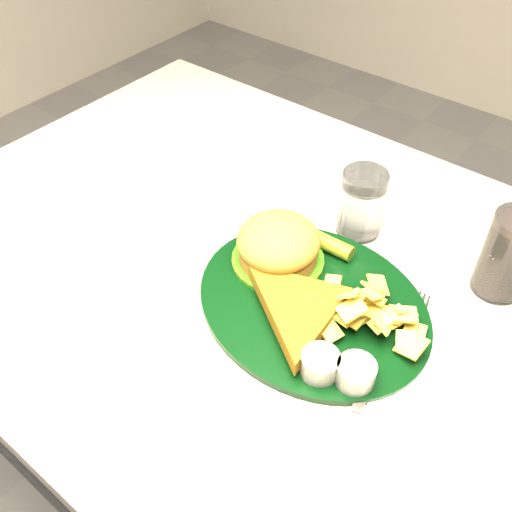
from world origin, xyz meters
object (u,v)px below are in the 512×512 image
Objects in this scene: table at (280,413)px; fork_napkin at (377,356)px; dinner_plate at (314,288)px; water_glass at (362,203)px; cola_glass at (508,255)px.

table is 6.40× the size of fork_napkin.
dinner_plate is at bearing 152.75° from fork_napkin.
dinner_plate reaches higher than fork_napkin.
water_glass is at bearing 110.81° from fork_napkin.
dinner_plate is at bearing -24.98° from table.
water_glass is 0.25m from fork_napkin.
fork_napkin is (0.17, -0.05, 0.38)m from table.
dinner_plate is 0.18m from water_glass.
dinner_plate is 0.26m from cola_glass.
water_glass is (-0.03, 0.17, 0.02)m from dinner_plate.
table is at bearing 147.62° from fork_napkin.
water_glass is at bearing -176.11° from cola_glass.
cola_glass reaches higher than fork_napkin.
dinner_plate is at bearing -133.80° from cola_glass.
fork_napkin is at bearing -107.85° from cola_glass.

